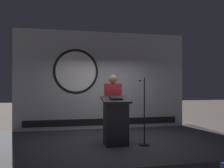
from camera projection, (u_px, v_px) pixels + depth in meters
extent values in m
plane|color=#6B6056|center=(117.00, 153.00, 6.08)|extent=(40.00, 40.00, 0.00)
cube|color=#333338|center=(117.00, 147.00, 6.08)|extent=(6.40, 4.00, 0.30)
cube|color=#B2B7C1|center=(103.00, 80.00, 7.90)|extent=(5.45, 0.10, 3.06)
cylinder|color=black|center=(76.00, 71.00, 7.65)|extent=(1.39, 0.02, 1.39)
cylinder|color=white|center=(76.00, 71.00, 7.65)|extent=(1.24, 0.02, 1.24)
cube|color=black|center=(104.00, 122.00, 7.83)|extent=(4.91, 0.02, 0.20)
cube|color=#26262B|center=(116.00, 123.00, 5.65)|extent=(0.52, 0.40, 1.01)
cube|color=#26262B|center=(116.00, 100.00, 5.65)|extent=(0.64, 0.50, 0.17)
cube|color=black|center=(116.00, 98.00, 5.63)|extent=(0.28, 0.20, 0.07)
cylinder|color=black|center=(113.00, 124.00, 6.12)|extent=(0.26, 0.26, 0.83)
cube|color=red|center=(113.00, 95.00, 6.13)|extent=(0.40, 0.24, 0.57)
sphere|color=#997051|center=(113.00, 79.00, 6.13)|extent=(0.22, 0.22, 0.22)
cylinder|color=black|center=(144.00, 145.00, 5.64)|extent=(0.24, 0.24, 0.02)
cylinder|color=black|center=(144.00, 111.00, 5.64)|extent=(0.03, 0.03, 1.54)
cylinder|color=black|center=(142.00, 80.00, 5.80)|extent=(0.02, 0.30, 0.02)
sphere|color=#262626|center=(140.00, 80.00, 5.94)|extent=(0.07, 0.07, 0.07)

